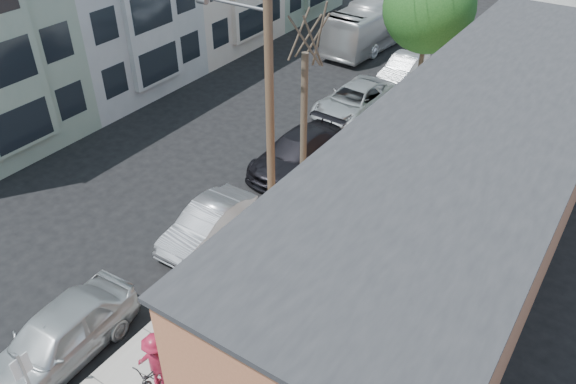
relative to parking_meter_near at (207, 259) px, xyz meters
The scene contains 18 objects.
ground 2.58m from the parking_meter_near, 160.80° to the right, with size 120.00×120.00×0.00m, color black.
sidewalk 10.45m from the parking_meter_near, 78.92° to the left, with size 4.50×58.00×0.15m, color gray.
cafe_building 8.28m from the parking_meter_near, 32.00° to the left, with size 6.60×20.20×6.61m.
parking_meter_near is the anchor object (origin of this frame).
parking_meter_far 9.29m from the parking_meter_near, 90.00° to the left, with size 0.14×0.14×1.24m.
utility_pole_near 5.55m from the parking_meter_near, 87.60° to the left, with size 3.57×0.28×10.00m.
tree_bare 5.43m from the parking_meter_near, 83.56° to the left, with size 0.24×0.24×6.32m.
tree_leafy_mid 16.32m from the parking_meter_near, 88.00° to the left, with size 4.32×4.32×7.21m.
patio_chair_a 4.46m from the parking_meter_near, 28.26° to the right, with size 0.50×0.50×0.88m, color #10391B, non-canonical shape.
patron_grey 3.40m from the parking_meter_near, ahead, with size 0.61×0.40×1.68m, color gray.
cyclist 4.18m from the parking_meter_near, 67.62° to the right, with size 1.20×0.69×1.86m, color maroon.
cyclist_bike 4.19m from the parking_meter_near, 67.62° to the right, with size 0.71×2.03×1.07m, color black.
car_0 4.95m from the parking_meter_near, 107.03° to the right, with size 1.99×4.95×1.69m, color #AAAFB2.
car_1 2.25m from the parking_meter_near, 130.53° to the left, with size 1.47×4.21×1.39m, color #9E9EA5.
car_2 7.64m from the parking_meter_near, 100.94° to the left, with size 2.12×5.21×1.51m, color black.
car_3 13.44m from the parking_meter_near, 97.40° to the left, with size 2.50×5.43×1.51m, color #A7ACAF.
car_4 18.71m from the parking_meter_near, 94.45° to the left, with size 1.48×4.23×1.39m, color #A4A7AB.
bus 24.03m from the parking_meter_near, 102.62° to the left, with size 2.49×10.64×2.96m, color silver.
Camera 1 is at (11.96, -9.07, 13.18)m, focal length 35.00 mm.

